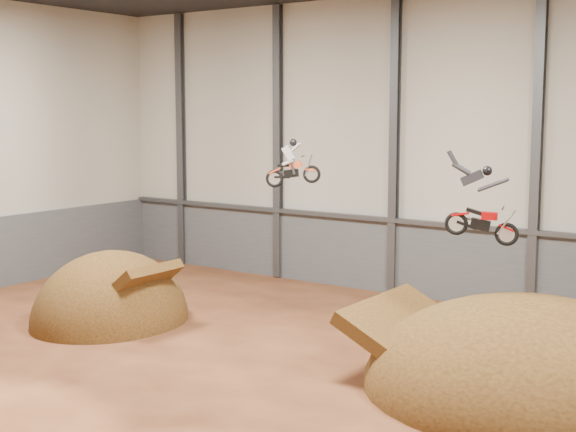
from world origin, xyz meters
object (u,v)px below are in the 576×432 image
(fmx_rider_b, at_px, (480,199))
(fmx_rider_a, at_px, (294,160))
(takeoff_ramp, at_px, (111,322))
(landing_ramp, at_px, (531,396))

(fmx_rider_b, bearing_deg, fmx_rider_a, 153.46)
(takeoff_ramp, height_order, landing_ramp, landing_ramp)
(fmx_rider_a, xyz_separation_m, fmx_rider_b, (8.00, -1.44, -0.85))
(fmx_rider_a, bearing_deg, takeoff_ramp, 175.80)
(fmx_rider_a, height_order, fmx_rider_b, fmx_rider_a)
(fmx_rider_a, distance_m, fmx_rider_b, 8.17)
(takeoff_ramp, height_order, fmx_rider_a, fmx_rider_a)
(landing_ramp, xyz_separation_m, fmx_rider_a, (-9.86, 1.54, 6.80))
(takeoff_ramp, bearing_deg, landing_ramp, 4.46)
(landing_ramp, bearing_deg, fmx_rider_a, 171.15)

